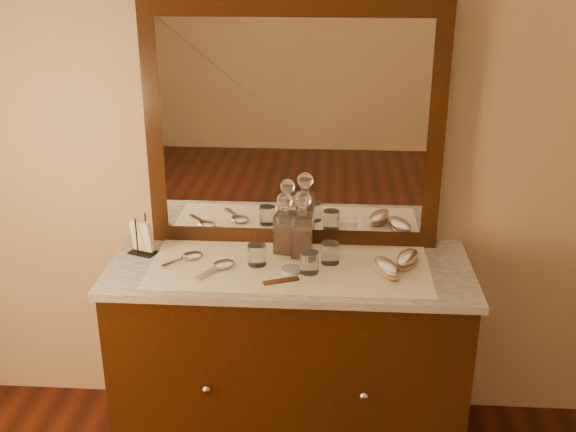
# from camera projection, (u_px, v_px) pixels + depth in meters

# --- Properties ---
(dresser_cabinet) EXTENTS (1.40, 0.55, 0.82)m
(dresser_cabinet) POSITION_uv_depth(u_px,v_px,m) (290.00, 360.00, 2.87)
(dresser_cabinet) COLOR black
(dresser_cabinet) RESTS_ON floor
(dresser_plinth) EXTENTS (1.46, 0.59, 0.08)m
(dresser_plinth) POSITION_uv_depth(u_px,v_px,m) (290.00, 431.00, 3.01)
(dresser_plinth) COLOR black
(dresser_plinth) RESTS_ON floor
(knob_left) EXTENTS (0.04, 0.04, 0.04)m
(knob_left) POSITION_uv_depth(u_px,v_px,m) (207.00, 389.00, 2.61)
(knob_left) COLOR silver
(knob_left) RESTS_ON dresser_cabinet
(knob_right) EXTENTS (0.04, 0.04, 0.04)m
(knob_right) POSITION_uv_depth(u_px,v_px,m) (364.00, 396.00, 2.57)
(knob_right) COLOR silver
(knob_right) RESTS_ON dresser_cabinet
(marble_top) EXTENTS (1.44, 0.59, 0.03)m
(marble_top) POSITION_uv_depth(u_px,v_px,m) (290.00, 269.00, 2.71)
(marble_top) COLOR white
(marble_top) RESTS_ON dresser_cabinet
(mirror_frame) EXTENTS (1.20, 0.08, 1.00)m
(mirror_frame) POSITION_uv_depth(u_px,v_px,m) (294.00, 127.00, 2.75)
(mirror_frame) COLOR black
(mirror_frame) RESTS_ON marble_top
(mirror_glass) EXTENTS (1.06, 0.01, 0.86)m
(mirror_glass) POSITION_uv_depth(u_px,v_px,m) (293.00, 129.00, 2.72)
(mirror_glass) COLOR white
(mirror_glass) RESTS_ON marble_top
(lace_runner) EXTENTS (1.10, 0.45, 0.00)m
(lace_runner) POSITION_uv_depth(u_px,v_px,m) (289.00, 267.00, 2.69)
(lace_runner) COLOR white
(lace_runner) RESTS_ON marble_top
(pin_dish) EXTENTS (0.09, 0.09, 0.01)m
(pin_dish) POSITION_uv_depth(u_px,v_px,m) (291.00, 270.00, 2.64)
(pin_dish) COLOR silver
(pin_dish) RESTS_ON lace_runner
(comb) EXTENTS (0.14, 0.08, 0.01)m
(comb) POSITION_uv_depth(u_px,v_px,m) (281.00, 281.00, 2.56)
(comb) COLOR brown
(comb) RESTS_ON lace_runner
(napkin_rack) EXTENTS (0.13, 0.10, 0.17)m
(napkin_rack) POSITION_uv_depth(u_px,v_px,m) (142.00, 238.00, 2.79)
(napkin_rack) COLOR black
(napkin_rack) RESTS_ON marble_top
(decanter_left) EXTENTS (0.09, 0.09, 0.26)m
(decanter_left) POSITION_uv_depth(u_px,v_px,m) (285.00, 229.00, 2.78)
(decanter_left) COLOR #914115
(decanter_left) RESTS_ON lace_runner
(decanter_right) EXTENTS (0.09, 0.09, 0.28)m
(decanter_right) POSITION_uv_depth(u_px,v_px,m) (302.00, 231.00, 2.74)
(decanter_right) COLOR #914115
(decanter_right) RESTS_ON lace_runner
(brush_near) EXTENTS (0.13, 0.19, 0.05)m
(brush_near) POSITION_uv_depth(u_px,v_px,m) (387.00, 268.00, 2.62)
(brush_near) COLOR #9E8060
(brush_near) RESTS_ON lace_runner
(brush_far) EXTENTS (0.13, 0.18, 0.05)m
(brush_far) POSITION_uv_depth(u_px,v_px,m) (407.00, 259.00, 2.69)
(brush_far) COLOR #9E8060
(brush_far) RESTS_ON lace_runner
(hand_mirror_outer) EXTENTS (0.16, 0.17, 0.02)m
(hand_mirror_outer) POSITION_uv_depth(u_px,v_px,m) (189.00, 257.00, 2.75)
(hand_mirror_outer) COLOR silver
(hand_mirror_outer) RESTS_ON lace_runner
(hand_mirror_inner) EXTENTS (0.15, 0.20, 0.02)m
(hand_mirror_inner) POSITION_uv_depth(u_px,v_px,m) (220.00, 266.00, 2.67)
(hand_mirror_inner) COLOR silver
(hand_mirror_inner) RESTS_ON lace_runner
(tumblers) EXTENTS (0.36, 0.17, 0.08)m
(tumblers) POSITION_uv_depth(u_px,v_px,m) (299.00, 257.00, 2.67)
(tumblers) COLOR white
(tumblers) RESTS_ON lace_runner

